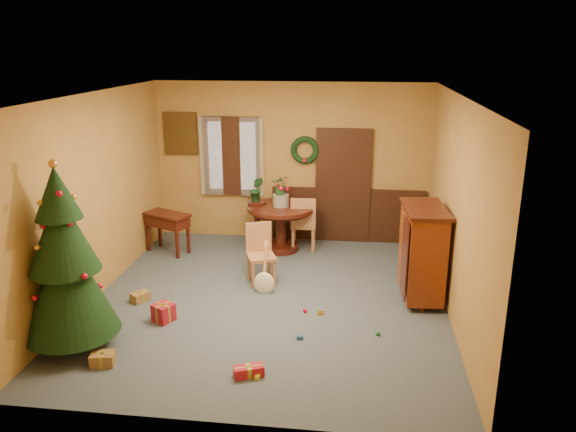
% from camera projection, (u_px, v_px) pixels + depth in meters
% --- Properties ---
extents(room_envelope, '(5.50, 5.50, 5.50)m').
position_uv_depth(room_envelope, '(302.00, 181.00, 10.29)').
color(room_envelope, '#3D4759').
rests_on(room_envelope, ground).
extents(dining_table, '(1.18, 1.18, 0.81)m').
position_uv_depth(dining_table, '(281.00, 219.00, 9.88)').
color(dining_table, black).
rests_on(dining_table, floor).
extents(urn, '(0.29, 0.29, 0.21)m').
position_uv_depth(urn, '(281.00, 200.00, 9.78)').
color(urn, slate).
rests_on(urn, dining_table).
extents(centerpiece_plant, '(0.32, 0.27, 0.35)m').
position_uv_depth(centerpiece_plant, '(281.00, 185.00, 9.69)').
color(centerpiece_plant, '#1E4C23').
rests_on(centerpiece_plant, urn).
extents(chair_near, '(0.52, 0.52, 0.93)m').
position_uv_depth(chair_near, '(260.00, 251.00, 8.59)').
color(chair_near, '#98653D').
rests_on(chair_near, floor).
extents(chair_far, '(0.45, 0.45, 1.00)m').
position_uv_depth(chair_far, '(303.00, 222.00, 9.84)').
color(chair_far, '#98653D').
rests_on(chair_far, floor).
extents(guitar, '(0.36, 0.51, 0.72)m').
position_uv_depth(guitar, '(264.00, 270.00, 8.21)').
color(guitar, '#F3EDCB').
rests_on(guitar, floor).
extents(plant_stand, '(0.33, 0.33, 0.85)m').
position_uv_depth(plant_stand, '(257.00, 219.00, 10.05)').
color(plant_stand, black).
rests_on(plant_stand, floor).
extents(stand_plant, '(0.27, 0.23, 0.45)m').
position_uv_depth(stand_plant, '(256.00, 189.00, 9.89)').
color(stand_plant, '#19471E').
rests_on(stand_plant, plant_stand).
extents(christmas_tree, '(1.12, 1.12, 2.32)m').
position_uv_depth(christmas_tree, '(65.00, 262.00, 6.54)').
color(christmas_tree, '#382111').
rests_on(christmas_tree, floor).
extents(writing_desk, '(0.90, 0.70, 0.71)m').
position_uv_depth(writing_desk, '(167.00, 223.00, 9.79)').
color(writing_desk, black).
rests_on(writing_desk, floor).
extents(sideboard, '(0.64, 1.11, 1.37)m').
position_uv_depth(sideboard, '(422.00, 251.00, 7.93)').
color(sideboard, '#501309').
rests_on(sideboard, floor).
extents(gift_a, '(0.30, 0.24, 0.14)m').
position_uv_depth(gift_a, '(103.00, 359.00, 6.45)').
color(gift_a, brown).
rests_on(gift_a, floor).
extents(gift_b, '(0.32, 0.32, 0.24)m').
position_uv_depth(gift_b, '(164.00, 313.00, 7.45)').
color(gift_b, maroon).
rests_on(gift_b, floor).
extents(gift_c, '(0.28, 0.30, 0.14)m').
position_uv_depth(gift_c, '(140.00, 297.00, 8.03)').
color(gift_c, brown).
rests_on(gift_c, floor).
extents(gift_d, '(0.36, 0.25, 0.12)m').
position_uv_depth(gift_d, '(249.00, 371.00, 6.23)').
color(gift_d, maroon).
rests_on(gift_d, floor).
extents(toy_a, '(0.09, 0.06, 0.05)m').
position_uv_depth(toy_a, '(300.00, 337.00, 7.01)').
color(toy_a, '#215193').
rests_on(toy_a, floor).
extents(toy_b, '(0.06, 0.06, 0.06)m').
position_uv_depth(toy_b, '(378.00, 333.00, 7.10)').
color(toy_b, '#23823C').
rests_on(toy_b, floor).
extents(toy_c, '(0.06, 0.09, 0.05)m').
position_uv_depth(toy_c, '(257.00, 377.00, 6.19)').
color(toy_c, gold).
rests_on(toy_c, floor).
extents(toy_d, '(0.06, 0.06, 0.06)m').
position_uv_depth(toy_d, '(305.00, 311.00, 7.70)').
color(toy_d, red).
rests_on(toy_d, floor).
extents(toy_e, '(0.09, 0.09, 0.05)m').
position_uv_depth(toy_e, '(321.00, 313.00, 7.64)').
color(toy_e, gold).
rests_on(toy_e, floor).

